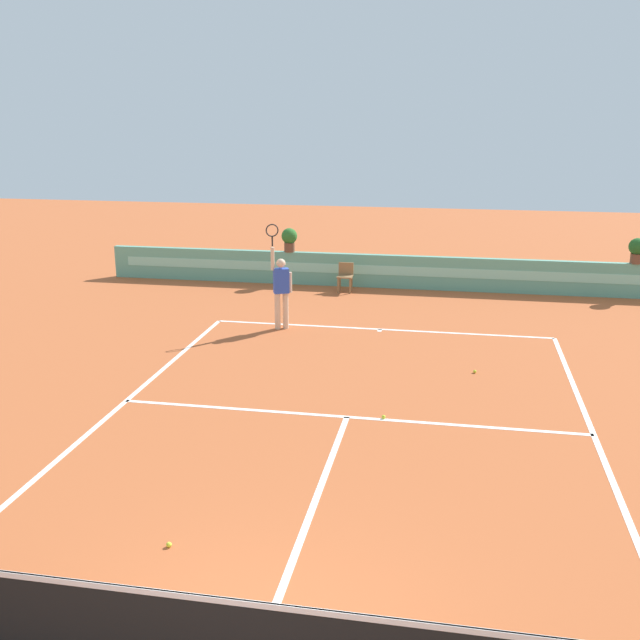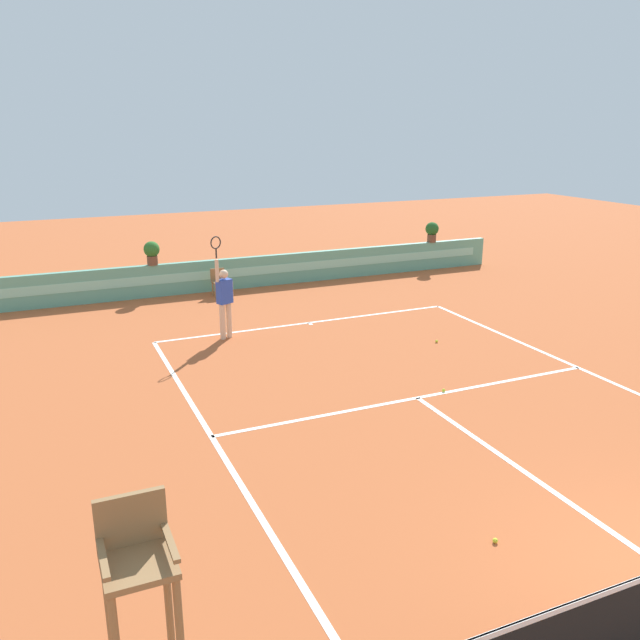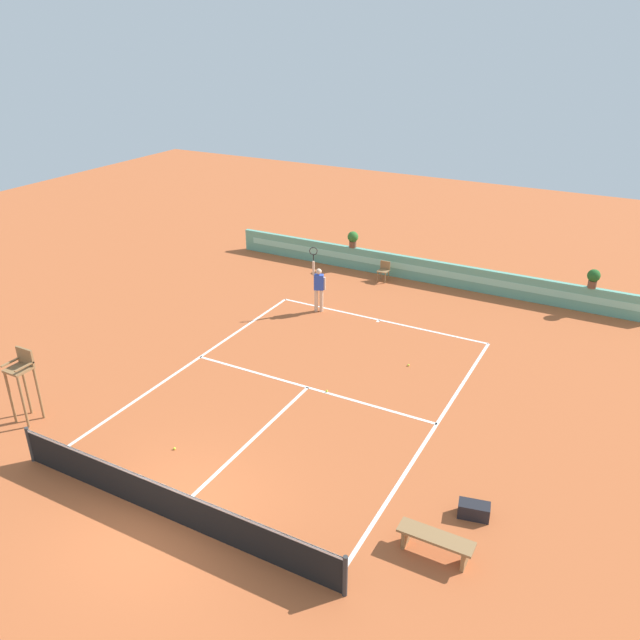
{
  "view_description": "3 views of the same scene",
  "coord_description": "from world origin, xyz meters",
  "px_view_note": "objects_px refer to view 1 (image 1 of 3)",
  "views": [
    {
      "loc": [
        1.72,
        -5.42,
        5.13
      ],
      "look_at": [
        -0.95,
        8.97,
        1.0
      ],
      "focal_mm": 41.49,
      "sensor_mm": 36.0,
      "label": 1
    },
    {
      "loc": [
        -6.48,
        -3.62,
        5.13
      ],
      "look_at": [
        -0.95,
        8.97,
        1.0
      ],
      "focal_mm": 36.72,
      "sensor_mm": 36.0,
      "label": 2
    },
    {
      "loc": [
        8.17,
        -8.0,
        10.08
      ],
      "look_at": [
        -0.95,
        8.97,
        1.0
      ],
      "focal_mm": 35.47,
      "sensor_mm": 36.0,
      "label": 3
    }
  ],
  "objects_px": {
    "tennis_ball_mid_court": "(169,545)",
    "tennis_ball_by_sideline": "(475,371)",
    "tennis_player": "(281,287)",
    "potted_plant_left": "(289,238)",
    "ball_kid_chair": "(345,276)",
    "tennis_ball_near_baseline": "(384,417)",
    "potted_plant_far_right": "(637,249)"
  },
  "relations": [
    {
      "from": "tennis_ball_near_baseline",
      "to": "potted_plant_far_right",
      "type": "bearing_deg",
      "value": 58.42
    },
    {
      "from": "tennis_player",
      "to": "potted_plant_left",
      "type": "xyz_separation_m",
      "value": [
        -0.89,
        4.86,
        0.36
      ]
    },
    {
      "from": "tennis_ball_mid_court",
      "to": "tennis_player",
      "type": "bearing_deg",
      "value": 95.08
    },
    {
      "from": "tennis_player",
      "to": "tennis_ball_mid_court",
      "type": "height_order",
      "value": "tennis_player"
    },
    {
      "from": "tennis_ball_by_sideline",
      "to": "potted_plant_far_right",
      "type": "height_order",
      "value": "potted_plant_far_right"
    },
    {
      "from": "tennis_player",
      "to": "tennis_ball_by_sideline",
      "type": "relative_size",
      "value": 38.01
    },
    {
      "from": "ball_kid_chair",
      "to": "tennis_ball_near_baseline",
      "type": "xyz_separation_m",
      "value": [
        2.07,
        -9.21,
        -0.44
      ]
    },
    {
      "from": "ball_kid_chair",
      "to": "potted_plant_left",
      "type": "bearing_deg",
      "value": 158.39
    },
    {
      "from": "tennis_player",
      "to": "potted_plant_far_right",
      "type": "height_order",
      "value": "tennis_player"
    },
    {
      "from": "tennis_player",
      "to": "potted_plant_left",
      "type": "bearing_deg",
      "value": 100.4
    },
    {
      "from": "tennis_ball_near_baseline",
      "to": "tennis_ball_mid_court",
      "type": "xyz_separation_m",
      "value": [
        -2.18,
        -4.4,
        0.0
      ]
    },
    {
      "from": "tennis_ball_near_baseline",
      "to": "tennis_ball_by_sideline",
      "type": "distance_m",
      "value": 3.1
    },
    {
      "from": "ball_kid_chair",
      "to": "tennis_ball_by_sideline",
      "type": "bearing_deg",
      "value": -60.78
    },
    {
      "from": "tennis_ball_mid_court",
      "to": "potted_plant_left",
      "type": "xyz_separation_m",
      "value": [
        -1.73,
        14.34,
        1.38
      ]
    },
    {
      "from": "tennis_player",
      "to": "tennis_ball_near_baseline",
      "type": "distance_m",
      "value": 6.0
    },
    {
      "from": "tennis_player",
      "to": "tennis_ball_mid_court",
      "type": "relative_size",
      "value": 38.01
    },
    {
      "from": "tennis_ball_mid_court",
      "to": "potted_plant_left",
      "type": "height_order",
      "value": "potted_plant_left"
    },
    {
      "from": "tennis_player",
      "to": "tennis_ball_by_sideline",
      "type": "xyz_separation_m",
      "value": [
        4.62,
        -2.42,
        -1.02
      ]
    },
    {
      "from": "tennis_ball_near_baseline",
      "to": "tennis_ball_by_sideline",
      "type": "height_order",
      "value": "same"
    },
    {
      "from": "tennis_player",
      "to": "tennis_ball_near_baseline",
      "type": "xyz_separation_m",
      "value": [
        3.03,
        -5.08,
        -1.02
      ]
    },
    {
      "from": "potted_plant_far_right",
      "to": "potted_plant_left",
      "type": "bearing_deg",
      "value": 180.0
    },
    {
      "from": "tennis_ball_near_baseline",
      "to": "potted_plant_far_right",
      "type": "distance_m",
      "value": 11.75
    },
    {
      "from": "ball_kid_chair",
      "to": "tennis_ball_by_sideline",
      "type": "height_order",
      "value": "ball_kid_chair"
    },
    {
      "from": "tennis_player",
      "to": "tennis_ball_near_baseline",
      "type": "relative_size",
      "value": 38.01
    },
    {
      "from": "ball_kid_chair",
      "to": "potted_plant_left",
      "type": "xyz_separation_m",
      "value": [
        -1.85,
        0.73,
        0.93
      ]
    },
    {
      "from": "ball_kid_chair",
      "to": "tennis_ball_mid_court",
      "type": "height_order",
      "value": "ball_kid_chair"
    },
    {
      "from": "potted_plant_left",
      "to": "potted_plant_far_right",
      "type": "xyz_separation_m",
      "value": [
        10.03,
        0.0,
        0.0
      ]
    },
    {
      "from": "tennis_ball_mid_court",
      "to": "tennis_ball_by_sideline",
      "type": "height_order",
      "value": "same"
    },
    {
      "from": "potted_plant_left",
      "to": "potted_plant_far_right",
      "type": "distance_m",
      "value": 10.03
    },
    {
      "from": "tennis_player",
      "to": "potted_plant_left",
      "type": "relative_size",
      "value": 3.57
    },
    {
      "from": "ball_kid_chair",
      "to": "tennis_ball_by_sideline",
      "type": "distance_m",
      "value": 7.52
    },
    {
      "from": "potted_plant_left",
      "to": "ball_kid_chair",
      "type": "bearing_deg",
      "value": -21.61
    }
  ]
}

